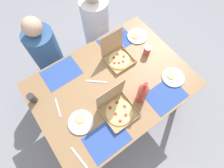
% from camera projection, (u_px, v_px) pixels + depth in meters
% --- Properties ---
extents(ground_plane, '(6.00, 6.00, 0.00)m').
position_uv_depth(ground_plane, '(112.00, 108.00, 2.46)').
color(ground_plane, gray).
extents(dining_table, '(1.50, 1.09, 0.77)m').
position_uv_depth(dining_table, '(112.00, 88.00, 1.86)').
color(dining_table, '#3F3328').
rests_on(dining_table, ground_plane).
extents(placemat_near_left, '(0.36, 0.26, 0.00)m').
position_uv_depth(placemat_near_left, '(107.00, 139.00, 1.54)').
color(placemat_near_left, '#2D4C9E').
rests_on(placemat_near_left, dining_table).
extents(placemat_near_right, '(0.36, 0.26, 0.00)m').
position_uv_depth(placemat_near_right, '(166.00, 96.00, 1.71)').
color(placemat_near_right, '#2D4C9E').
rests_on(placemat_near_right, dining_table).
extents(placemat_far_left, '(0.36, 0.26, 0.00)m').
position_uv_depth(placemat_far_left, '(61.00, 73.00, 1.81)').
color(placemat_far_left, '#2D4C9E').
rests_on(placemat_far_left, dining_table).
extents(placemat_far_right, '(0.36, 0.26, 0.00)m').
position_uv_depth(placemat_far_right, '(116.00, 41.00, 1.98)').
color(placemat_far_right, '#2D4C9E').
rests_on(placemat_far_right, dining_table).
extents(pizza_box_corner_right, '(0.25, 0.27, 0.29)m').
position_uv_depth(pizza_box_corner_right, '(118.00, 56.00, 1.84)').
color(pizza_box_corner_right, tan).
rests_on(pizza_box_corner_right, dining_table).
extents(pizza_box_corner_left, '(0.28, 0.28, 0.32)m').
position_uv_depth(pizza_box_corner_left, '(117.00, 108.00, 1.61)').
color(pizza_box_corner_left, tan).
rests_on(pizza_box_corner_left, dining_table).
extents(plate_near_right, '(0.22, 0.22, 0.03)m').
position_uv_depth(plate_near_right, '(173.00, 77.00, 1.78)').
color(plate_near_right, white).
rests_on(plate_near_right, dining_table).
extents(plate_far_right, '(0.22, 0.22, 0.03)m').
position_uv_depth(plate_far_right, '(81.00, 122.00, 1.60)').
color(plate_far_right, white).
rests_on(plate_far_right, dining_table).
extents(plate_middle, '(0.21, 0.21, 0.03)m').
position_uv_depth(plate_middle, '(137.00, 36.00, 2.00)').
color(plate_middle, white).
rests_on(plate_middle, dining_table).
extents(soda_bottle, '(0.09, 0.09, 0.32)m').
position_uv_depth(soda_bottle, '(142.00, 93.00, 1.58)').
color(soda_bottle, '#B2382D').
rests_on(soda_bottle, dining_table).
extents(cup_clear_left, '(0.07, 0.07, 0.10)m').
position_uv_depth(cup_clear_left, '(120.00, 33.00, 1.96)').
color(cup_clear_left, '#BF4742').
rests_on(cup_clear_left, dining_table).
extents(cup_dark, '(0.06, 0.06, 0.11)m').
position_uv_depth(cup_dark, '(32.00, 98.00, 1.64)').
color(cup_dark, '#333338').
rests_on(cup_dark, dining_table).
extents(cup_red, '(0.07, 0.07, 0.10)m').
position_uv_depth(cup_red, '(147.00, 51.00, 1.87)').
color(cup_red, '#BF4742').
rests_on(cup_red, dining_table).
extents(fork_by_near_left, '(0.06, 0.19, 0.00)m').
position_uv_depth(fork_by_near_left, '(58.00, 107.00, 1.66)').
color(fork_by_near_left, '#B7B7BC').
rests_on(fork_by_near_left, dining_table).
extents(knife_by_near_right, '(0.04, 0.21, 0.00)m').
position_uv_depth(knife_by_near_right, '(79.00, 158.00, 1.48)').
color(knife_by_near_right, '#B7B7BC').
rests_on(knife_by_near_right, dining_table).
extents(knife_by_far_right, '(0.17, 0.15, 0.00)m').
position_uv_depth(knife_by_far_right, '(96.00, 82.00, 1.77)').
color(knife_by_far_right, '#B7B7BC').
rests_on(knife_by_far_right, dining_table).
extents(diner_left_seat, '(0.32, 0.32, 1.15)m').
position_uv_depth(diner_left_seat, '(50.00, 59.00, 2.18)').
color(diner_left_seat, '#33598C').
rests_on(diner_left_seat, ground_plane).
extents(diner_right_seat, '(0.32, 0.32, 1.21)m').
position_uv_depth(diner_right_seat, '(97.00, 31.00, 2.33)').
color(diner_right_seat, white).
rests_on(diner_right_seat, ground_plane).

